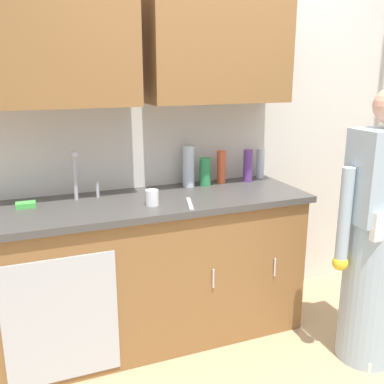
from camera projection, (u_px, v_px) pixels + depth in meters
The scene contains 14 objects.
ground_plane at pixel (283, 378), 2.54m from camera, with size 9.00×9.00×0.00m, color tan.
kitchen_wall_with_uppers at pixel (195, 105), 2.99m from camera, with size 4.80×0.44×2.70m.
counter_cabinet at pixel (152, 272), 2.85m from camera, with size 1.90×0.62×0.90m.
countertop at pixel (151, 202), 2.73m from camera, with size 1.96×0.66×0.04m, color #474442.
sink at pixel (87, 208), 2.60m from camera, with size 0.50×0.36×0.35m.
person_at_sink at pixel (375, 251), 2.57m from camera, with size 0.55×0.34×1.62m.
bottle_cleaner_spray at pixel (260, 164), 3.22m from camera, with size 0.06×0.06×0.22m, color silver.
bottle_water_short at pixel (221, 167), 3.08m from camera, with size 0.06×0.06×0.23m, color #E05933.
bottle_soap at pixel (189, 166), 2.98m from camera, with size 0.08×0.08×0.28m, color silver.
bottle_water_tall at pixel (205, 172), 3.02m from camera, with size 0.08×0.08×0.19m, color #2D8C4C.
bottle_dish_liquid at pixel (248, 166), 3.12m from camera, with size 0.06×0.06×0.23m, color #66388C.
cup_by_sink at pixel (152, 198), 2.58m from camera, with size 0.08×0.08×0.09m, color white.
knife_on_counter at pixel (190, 203), 2.62m from camera, with size 0.24×0.02×0.01m, color silver.
sponge at pixel (26, 205), 2.55m from camera, with size 0.11×0.07×0.03m, color #4CBF4C.
Camera 1 is at (-1.28, -1.82, 1.70)m, focal length 41.65 mm.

